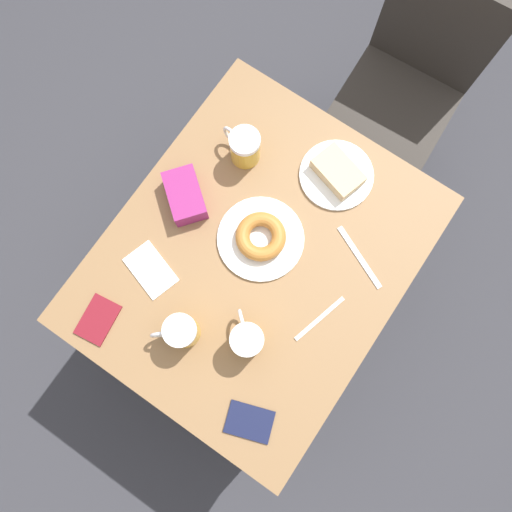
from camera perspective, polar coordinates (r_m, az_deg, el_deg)
name	(u,v)px	position (r m, az deg, el deg)	size (l,w,h in m)	color
ground_plane	(256,290)	(2.15, 0.00, -3.95)	(8.00, 8.00, 0.00)	#333338
table	(256,261)	(1.51, 0.00, -0.61)	(0.83, 1.00, 0.71)	olive
chair	(413,73)	(1.97, 17.56, 19.35)	(0.42, 0.42, 0.89)	#2D2823
plate_with_cake	(337,173)	(1.52, 9.26, 9.32)	(0.22, 0.22, 0.05)	white
plate_with_donut	(261,237)	(1.44, 0.54, 2.13)	(0.26, 0.26, 0.05)	white
beer_mug_left	(244,147)	(1.49, -1.34, 12.35)	(0.13, 0.09, 0.12)	gold
beer_mug_center	(247,339)	(1.36, -1.05, -9.50)	(0.11, 0.11, 0.12)	gold
beer_mug_right	(181,331)	(1.38, -8.56, -8.53)	(0.11, 0.11, 0.12)	gold
napkin_folded	(151,270)	(1.47, -11.93, -1.56)	(0.17, 0.14, 0.00)	white
fork	(320,319)	(1.44, 7.28, -7.10)	(0.06, 0.18, 0.00)	silver
knife	(359,257)	(1.48, 11.74, -0.12)	(0.20, 0.10, 0.00)	silver
passport_near_edge	(249,422)	(1.43, -0.75, -18.43)	(0.15, 0.12, 0.01)	#141938
passport_far_edge	(98,320)	(1.49, -17.62, -6.95)	(0.10, 0.14, 0.01)	maroon
blue_pouch	(185,196)	(1.48, -8.11, 6.84)	(0.18, 0.17, 0.07)	#8C2366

